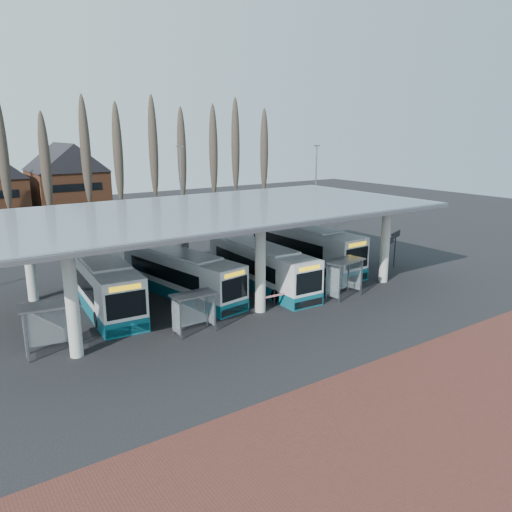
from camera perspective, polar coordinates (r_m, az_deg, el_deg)
ground at (r=31.66m, az=3.10°, el=-7.63°), size 140.00×140.00×0.00m
brick_strip at (r=24.26m, az=21.36°, el=-15.79°), size 70.00×10.00×0.03m
station_canopy at (r=36.56m, az=-4.47°, el=4.57°), size 32.00×16.00×6.34m
poplar_row at (r=59.12m, az=-17.03°, el=10.66°), size 45.10×1.10×14.50m
lamp_post_b at (r=55.15m, az=-8.52°, el=7.32°), size 0.80×0.16×10.17m
lamp_post_c at (r=57.93m, az=6.83°, el=7.69°), size 0.80×0.16×10.17m
bus_0 at (r=35.89m, az=-17.33°, el=-2.85°), size 3.67×12.73×3.49m
bus_1 at (r=36.83m, az=-8.62°, el=-2.09°), size 4.47×12.00×3.26m
bus_2 at (r=38.44m, az=0.48°, el=-1.21°), size 2.91×11.99×3.31m
bus_3 at (r=44.58m, az=5.15°, el=1.11°), size 3.16×13.26×3.66m
shelter_0 at (r=28.95m, az=-22.38°, el=-6.50°), size 3.27×2.04×2.83m
shelter_1 at (r=29.87m, az=-7.25°, el=-5.44°), size 2.65×1.34×2.45m
shelter_2 at (r=36.39m, az=9.91°, el=-1.55°), size 3.18×1.91×2.78m
info_sign_0 at (r=42.31m, az=14.93°, el=1.28°), size 2.01×0.93×3.18m
info_sign_1 at (r=45.21m, az=15.67°, el=2.06°), size 2.03×0.95×3.20m
barrier at (r=33.89m, az=2.50°, el=-4.56°), size 2.27×0.65×1.13m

